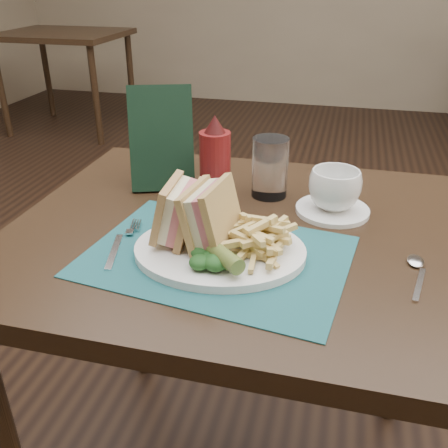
{
  "coord_description": "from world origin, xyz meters",
  "views": [
    {
      "loc": [
        0.17,
        -1.34,
        1.2
      ],
      "look_at": [
        -0.02,
        -0.59,
        0.8
      ],
      "focal_mm": 40.0,
      "sensor_mm": 36.0,
      "label": 1
    }
  ],
  "objects_px": {
    "table_main": "(240,370)",
    "check_presenter": "(161,139)",
    "saucer": "(332,210)",
    "plate": "(220,251)",
    "sandwich_half_b": "(200,213)",
    "sandwich_half_a": "(167,210)",
    "table_bg_left": "(69,82)",
    "drinking_glass": "(270,167)",
    "ketchup_bottle": "(215,159)",
    "coffee_cup": "(335,189)",
    "placemat": "(217,256)"
  },
  "relations": [
    {
      "from": "table_bg_left",
      "to": "saucer",
      "type": "height_order",
      "value": "saucer"
    },
    {
      "from": "sandwich_half_b",
      "to": "coffee_cup",
      "type": "distance_m",
      "value": 0.31
    },
    {
      "from": "ketchup_bottle",
      "to": "check_presenter",
      "type": "distance_m",
      "value": 0.14
    },
    {
      "from": "table_bg_left",
      "to": "sandwich_half_b",
      "type": "relative_size",
      "value": 7.65
    },
    {
      "from": "placemat",
      "to": "check_presenter",
      "type": "distance_m",
      "value": 0.36
    },
    {
      "from": "sandwich_half_a",
      "to": "drinking_glass",
      "type": "bearing_deg",
      "value": 59.25
    },
    {
      "from": "plate",
      "to": "coffee_cup",
      "type": "bearing_deg",
      "value": 43.45
    },
    {
      "from": "saucer",
      "to": "drinking_glass",
      "type": "xyz_separation_m",
      "value": [
        -0.14,
        0.05,
        0.06
      ]
    },
    {
      "from": "coffee_cup",
      "to": "sandwich_half_a",
      "type": "bearing_deg",
      "value": -142.83
    },
    {
      "from": "sandwich_half_a",
      "to": "saucer",
      "type": "relative_size",
      "value": 0.74
    },
    {
      "from": "saucer",
      "to": "check_presenter",
      "type": "xyz_separation_m",
      "value": [
        -0.38,
        0.05,
        0.11
      ]
    },
    {
      "from": "table_main",
      "to": "sandwich_half_a",
      "type": "bearing_deg",
      "value": -137.26
    },
    {
      "from": "coffee_cup",
      "to": "ketchup_bottle",
      "type": "relative_size",
      "value": 0.56
    },
    {
      "from": "table_bg_left",
      "to": "ketchup_bottle",
      "type": "xyz_separation_m",
      "value": [
        1.91,
        -2.64,
        0.47
      ]
    },
    {
      "from": "sandwich_half_b",
      "to": "check_presenter",
      "type": "xyz_separation_m",
      "value": [
        -0.17,
        0.26,
        0.04
      ]
    },
    {
      "from": "sandwich_half_b",
      "to": "drinking_glass",
      "type": "distance_m",
      "value": 0.28
    },
    {
      "from": "sandwich_half_b",
      "to": "ketchup_bottle",
      "type": "distance_m",
      "value": 0.22
    },
    {
      "from": "plate",
      "to": "sandwich_half_b",
      "type": "bearing_deg",
      "value": 161.7
    },
    {
      "from": "table_bg_left",
      "to": "sandwich_half_b",
      "type": "xyz_separation_m",
      "value": [
        1.94,
        -2.86,
        0.45
      ]
    },
    {
      "from": "table_main",
      "to": "table_bg_left",
      "type": "distance_m",
      "value": 3.4
    },
    {
      "from": "drinking_glass",
      "to": "check_presenter",
      "type": "height_order",
      "value": "check_presenter"
    },
    {
      "from": "coffee_cup",
      "to": "placemat",
      "type": "bearing_deg",
      "value": -129.28
    },
    {
      "from": "table_main",
      "to": "sandwich_half_b",
      "type": "xyz_separation_m",
      "value": [
        -0.05,
        -0.11,
        0.45
      ]
    },
    {
      "from": "coffee_cup",
      "to": "ketchup_bottle",
      "type": "height_order",
      "value": "ketchup_bottle"
    },
    {
      "from": "sandwich_half_a",
      "to": "drinking_glass",
      "type": "height_order",
      "value": "drinking_glass"
    },
    {
      "from": "saucer",
      "to": "ketchup_bottle",
      "type": "xyz_separation_m",
      "value": [
        -0.25,
        0.0,
        0.09
      ]
    },
    {
      "from": "sandwich_half_a",
      "to": "saucer",
      "type": "xyz_separation_m",
      "value": [
        0.28,
        0.21,
        -0.07
      ]
    },
    {
      "from": "coffee_cup",
      "to": "ketchup_bottle",
      "type": "distance_m",
      "value": 0.25
    },
    {
      "from": "plate",
      "to": "sandwich_half_b",
      "type": "distance_m",
      "value": 0.08
    },
    {
      "from": "placemat",
      "to": "sandwich_half_a",
      "type": "xyz_separation_m",
      "value": [
        -0.09,
        0.01,
        0.07
      ]
    },
    {
      "from": "check_presenter",
      "to": "plate",
      "type": "bearing_deg",
      "value": -72.32
    },
    {
      "from": "placemat",
      "to": "ketchup_bottle",
      "type": "bearing_deg",
      "value": 105.54
    },
    {
      "from": "table_main",
      "to": "placemat",
      "type": "bearing_deg",
      "value": -99.72
    },
    {
      "from": "drinking_glass",
      "to": "sandwich_half_b",
      "type": "bearing_deg",
      "value": -106.04
    },
    {
      "from": "saucer",
      "to": "ketchup_bottle",
      "type": "height_order",
      "value": "ketchup_bottle"
    },
    {
      "from": "sandwich_half_b",
      "to": "plate",
      "type": "bearing_deg",
      "value": -3.32
    },
    {
      "from": "table_bg_left",
      "to": "drinking_glass",
      "type": "height_order",
      "value": "drinking_glass"
    },
    {
      "from": "placemat",
      "to": "saucer",
      "type": "bearing_deg",
      "value": 50.72
    },
    {
      "from": "plate",
      "to": "coffee_cup",
      "type": "xyz_separation_m",
      "value": [
        0.18,
        0.22,
        0.04
      ]
    },
    {
      "from": "saucer",
      "to": "coffee_cup",
      "type": "relative_size",
      "value": 1.43
    },
    {
      "from": "plate",
      "to": "ketchup_bottle",
      "type": "xyz_separation_m",
      "value": [
        -0.07,
        0.22,
        0.08
      ]
    },
    {
      "from": "plate",
      "to": "saucer",
      "type": "distance_m",
      "value": 0.29
    },
    {
      "from": "sandwich_half_a",
      "to": "placemat",
      "type": "bearing_deg",
      "value": -12.19
    },
    {
      "from": "table_bg_left",
      "to": "drinking_glass",
      "type": "xyz_separation_m",
      "value": [
        2.02,
        -2.59,
        0.44
      ]
    },
    {
      "from": "sandwich_half_b",
      "to": "saucer",
      "type": "height_order",
      "value": "sandwich_half_b"
    },
    {
      "from": "table_main",
      "to": "check_presenter",
      "type": "distance_m",
      "value": 0.56
    },
    {
      "from": "plate",
      "to": "check_presenter",
      "type": "relative_size",
      "value": 1.3
    },
    {
      "from": "sandwich_half_a",
      "to": "coffee_cup",
      "type": "bearing_deg",
      "value": 33.96
    },
    {
      "from": "sandwich_half_b",
      "to": "saucer",
      "type": "bearing_deg",
      "value": 52.24
    },
    {
      "from": "plate",
      "to": "check_presenter",
      "type": "height_order",
      "value": "check_presenter"
    }
  ]
}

